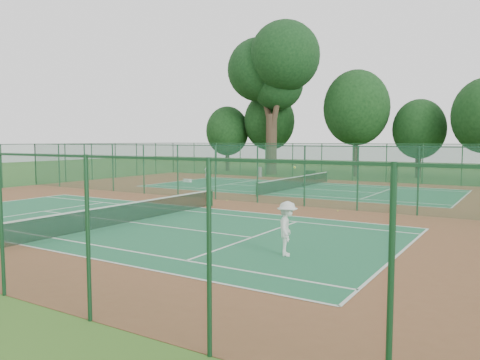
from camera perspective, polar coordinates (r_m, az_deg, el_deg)
name	(u,v)px	position (r m, az deg, el deg)	size (l,w,h in m)	color
ground	(236,201)	(29.15, -0.50, -2.59)	(120.00, 120.00, 0.00)	#335A1C
red_pad	(236,201)	(29.15, -0.50, -2.58)	(40.00, 36.00, 0.01)	brown
court_near	(132,222)	(22.14, -13.05, -5.06)	(23.77, 10.97, 0.01)	#206543
court_far	(297,188)	(37.02, 6.93, -1.00)	(23.77, 10.97, 0.01)	#216B46
fence_north	(337,162)	(45.21, 11.74, 2.21)	(40.00, 0.09, 3.50)	#194B32
fence_west	(35,164)	(43.06, -23.67, 1.77)	(0.09, 36.00, 3.50)	#1C542F
fence_divider	(236,173)	(28.97, -0.51, 0.87)	(40.00, 0.09, 3.50)	#194D31
tennis_net_near	(132,211)	(22.05, -13.08, -3.70)	(0.10, 12.90, 0.97)	#14371D
tennis_net_far	(297,182)	(36.97, 6.94, -0.19)	(0.10, 12.90, 0.97)	#153C22
player_near	(287,229)	(15.39, 5.77, -5.91)	(1.15, 0.66, 1.79)	white
player_far	(207,172)	(42.48, -4.00, 0.93)	(0.62, 0.41, 1.70)	silver
trash_bin	(259,172)	(48.02, 2.38, 0.98)	(0.57, 0.57, 1.02)	gray
bench	(311,175)	(45.70, 8.70, 0.63)	(1.43, 0.87, 0.85)	#113319
kit_bag	(187,181)	(42.27, -6.43, -0.08)	(0.79, 0.29, 0.29)	white
stray_ball_a	(227,200)	(29.16, -1.60, -2.50)	(0.07, 0.07, 0.07)	yellow
stray_ball_b	(338,211)	(25.47, 11.83, -3.68)	(0.07, 0.07, 0.07)	yellow
stray_ball_c	(183,198)	(30.74, -6.94, -2.15)	(0.07, 0.07, 0.07)	yellow
big_tree	(274,68)	(52.75, 4.12, 13.50)	(10.76, 7.88, 16.53)	#35281D
evergreen_row	(362,176)	(51.08, 14.62, 0.47)	(39.00, 5.00, 12.00)	black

